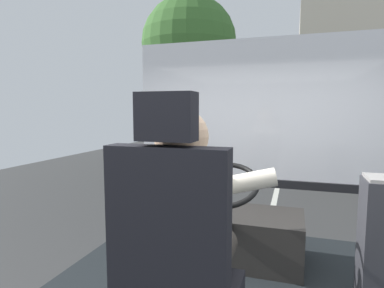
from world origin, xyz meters
The scene contains 7 objects.
ground centered at (0.00, 8.80, -0.02)m, with size 18.00×44.00×0.06m.
driver_seat centered at (-0.08, -0.44, 1.31)m, with size 0.48×0.48×1.31m.
bus_driver centered at (-0.08, -0.33, 1.50)m, with size 0.78×0.57×0.80m.
steering_console centered at (-0.08, 0.91, 0.98)m, with size 1.10×0.99×0.87m.
fare_box centered at (0.91, 0.58, 1.17)m, with size 0.22×0.27×0.83m.
windshield_panel centered at (0.00, 1.62, 1.80)m, with size 2.50×0.08×1.48m.
street_tree centered at (-3.14, 8.92, 4.20)m, with size 3.21×3.21×5.83m.
Camera 1 is at (0.37, -1.62, 2.01)m, focal length 29.74 mm.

